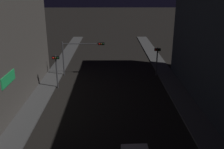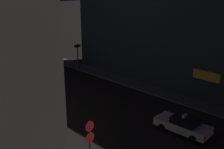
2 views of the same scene
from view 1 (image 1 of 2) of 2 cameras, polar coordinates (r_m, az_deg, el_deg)
The scene contains 5 objects.
sidewalk_left at distance 31.72m, azimuth -13.96°, elevation -1.50°, with size 2.20×58.32×0.14m, color #4C4C4C.
sidewalk_right at distance 31.75m, azimuth 13.14°, elevation -1.41°, with size 2.20×58.32×0.14m, color #4C4C4C.
traffic_light_overhead at distance 32.38m, azimuth -7.18°, elevation 5.46°, with size 5.44×0.42×4.50m.
traffic_light_left_kerb at distance 28.72m, azimuth -12.65°, elevation 2.13°, with size 0.80×0.42×3.89m.
traffic_light_right_kerb at distance 32.81m, azimuth 10.29°, elevation 4.23°, with size 0.80×0.42×3.73m.
Camera 1 is at (-0.06, -1.70, 10.98)m, focal length 40.00 mm.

